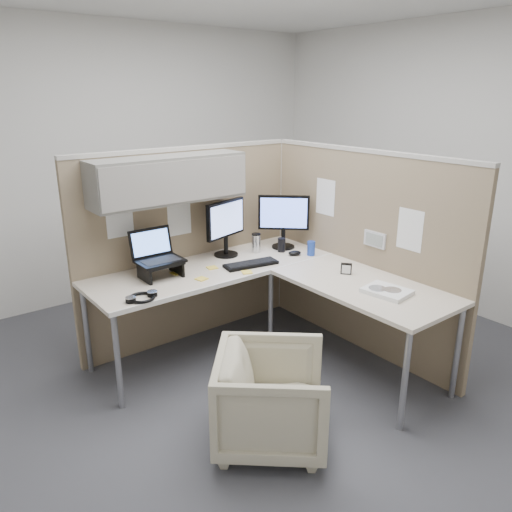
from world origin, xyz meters
TOP-DOWN VIEW (x-y plane):
  - ground at (0.00, 0.00)m, footprint 4.50×4.50m
  - partition_back at (-0.22, 0.83)m, footprint 2.00×0.36m
  - partition_right at (0.90, -0.07)m, footprint 0.07×2.03m
  - desk at (0.12, 0.13)m, footprint 2.00×1.98m
  - office_chair at (-0.46, -0.63)m, footprint 0.87×0.87m
  - monitor_left at (0.13, 0.70)m, footprint 0.43×0.20m
  - monitor_right at (0.66, 0.58)m, footprint 0.35×0.32m
  - laptop_station at (-0.54, 0.60)m, footprint 0.33×0.28m
  - keyboard at (0.14, 0.37)m, footprint 0.45×0.21m
  - mouse at (0.59, 0.35)m, footprint 0.13×0.11m
  - travel_mug at (0.39, 0.62)m, footprint 0.08×0.08m
  - soda_can_green at (0.70, 0.27)m, footprint 0.07×0.07m
  - soda_can_silver at (0.57, 0.50)m, footprint 0.07×0.07m
  - sticky_note_a at (-0.33, 0.35)m, footprint 0.09×0.09m
  - sticky_note_b at (0.02, 0.26)m, footprint 0.10×0.10m
  - sticky_note_c at (-0.41, 0.57)m, footprint 0.09×0.09m
  - sticky_note_d at (-0.13, 0.51)m, footprint 0.09×0.09m
  - headphones at (-0.84, 0.28)m, footprint 0.23×0.19m
  - paper_stack at (0.53, -0.65)m, footprint 0.27×0.33m
  - desk_clock at (0.60, -0.22)m, footprint 0.08×0.08m

SIDE VIEW (x-z plane):
  - ground at x=0.00m, z-range 0.00..0.00m
  - office_chair at x=-0.46m, z-range 0.00..0.66m
  - desk at x=0.12m, z-range 0.32..1.05m
  - sticky_note_a at x=-0.33m, z-range 0.73..0.74m
  - sticky_note_b at x=0.02m, z-range 0.73..0.74m
  - sticky_note_c at x=-0.41m, z-range 0.73..0.74m
  - sticky_note_d at x=-0.13m, z-range 0.73..0.74m
  - keyboard at x=0.14m, z-range 0.73..0.75m
  - headphones at x=-0.84m, z-range 0.73..0.76m
  - paper_stack at x=0.53m, z-range 0.73..0.76m
  - mouse at x=0.59m, z-range 0.73..0.77m
  - desk_clock at x=0.60m, z-range 0.73..0.81m
  - soda_can_green at x=0.70m, z-range 0.73..0.85m
  - soda_can_silver at x=0.57m, z-range 0.73..0.85m
  - travel_mug at x=0.39m, z-range 0.73..0.90m
  - partition_right at x=0.90m, z-range 0.00..1.63m
  - laptop_station at x=-0.54m, z-range 0.69..1.04m
  - monitor_left at x=0.13m, z-range 0.77..1.24m
  - monitor_right at x=0.66m, z-range 0.77..1.24m
  - partition_back at x=-0.22m, z-range 0.28..1.91m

